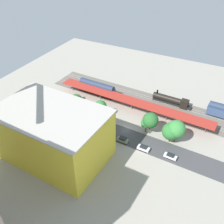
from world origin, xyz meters
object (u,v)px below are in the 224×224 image
at_px(street_tree_5, 176,129).
at_px(traffic_light, 78,120).
at_px(parked_car_3, 101,133).
at_px(street_tree_4, 146,123).
at_px(construction_building, 53,135).
at_px(street_tree_2, 150,120).
at_px(locomotive, 172,101).
at_px(parked_car_2, 123,140).
at_px(box_truck_0, 71,122).
at_px(street_tree_3, 76,101).
at_px(platform_canopy_near, 132,101).
at_px(parked_car_1, 144,148).
at_px(freight_coach_far, 97,87).
at_px(parked_car_0, 170,156).
at_px(street_tree_0, 171,131).
at_px(street_tree_1, 101,106).

xyz_separation_m(street_tree_5, traffic_light, (34.17, 9.64, -1.40)).
xyz_separation_m(parked_car_3, street_tree_4, (-14.12, -8.97, 3.37)).
bearing_deg(street_tree_5, street_tree_4, -2.85).
height_order(construction_building, street_tree_2, construction_building).
bearing_deg(parked_car_3, locomotive, -119.12).
bearing_deg(street_tree_2, street_tree_4, -5.33).
distance_m(parked_car_2, traffic_light, 18.28).
relative_size(locomotive, box_truck_0, 2.01).
bearing_deg(street_tree_3, construction_building, 108.31).
bearing_deg(street_tree_2, platform_canopy_near, -42.55).
xyz_separation_m(platform_canopy_near, street_tree_3, (19.68, 11.29, 0.63)).
xyz_separation_m(street_tree_2, street_tree_3, (31.97, 0.01, -1.31)).
height_order(locomotive, parked_car_1, locomotive).
bearing_deg(traffic_light, platform_canopy_near, -119.91).
height_order(platform_canopy_near, street_tree_5, street_tree_5).
height_order(platform_canopy_near, freight_coach_far, freight_coach_far).
bearing_deg(parked_car_3, street_tree_2, -150.56).
xyz_separation_m(box_truck_0, street_tree_5, (-37.99, -9.13, 4.26)).
distance_m(parked_car_0, street_tree_4, 15.45).
bearing_deg(street_tree_0, platform_canopy_near, -31.34).
distance_m(street_tree_1, traffic_light, 11.11).
xyz_separation_m(box_truck_0, street_tree_1, (-7.67, -9.87, 3.65)).
distance_m(street_tree_5, traffic_light, 35.53).
distance_m(parked_car_0, construction_building, 38.83).
distance_m(locomotive, box_truck_0, 44.07).
relative_size(locomotive, parked_car_0, 3.90).
bearing_deg(freight_coach_far, traffic_light, 104.68).
bearing_deg(street_tree_0, parked_car_1, 50.97).
relative_size(platform_canopy_near, street_tree_3, 9.10).
bearing_deg(street_tree_3, freight_coach_far, -92.50).
bearing_deg(locomotive, parked_car_2, 74.71).
xyz_separation_m(parked_car_2, street_tree_1, (14.01, -9.03, 4.46)).
height_order(parked_car_1, construction_building, construction_building).
height_order(street_tree_5, traffic_light, street_tree_5).
bearing_deg(platform_canopy_near, construction_building, 72.20).
relative_size(freight_coach_far, street_tree_1, 2.32).
relative_size(parked_car_3, traffic_light, 0.66).
height_order(parked_car_3, construction_building, construction_building).
xyz_separation_m(parked_car_0, street_tree_1, (31.43, -9.01, 4.57)).
distance_m(freight_coach_far, parked_car_1, 41.07).
distance_m(parked_car_0, parked_car_3, 26.35).
bearing_deg(parked_car_3, street_tree_5, -161.57).
height_order(parked_car_0, street_tree_3, street_tree_3).
bearing_deg(construction_building, parked_car_3, -114.87).
height_order(street_tree_1, traffic_light, street_tree_1).
distance_m(street_tree_0, street_tree_5, 2.10).
distance_m(platform_canopy_near, street_tree_2, 16.80).
bearing_deg(street_tree_2, street_tree_5, 177.54).
bearing_deg(construction_building, platform_canopy_near, -105.30).
bearing_deg(parked_car_1, freight_coach_far, -37.15).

